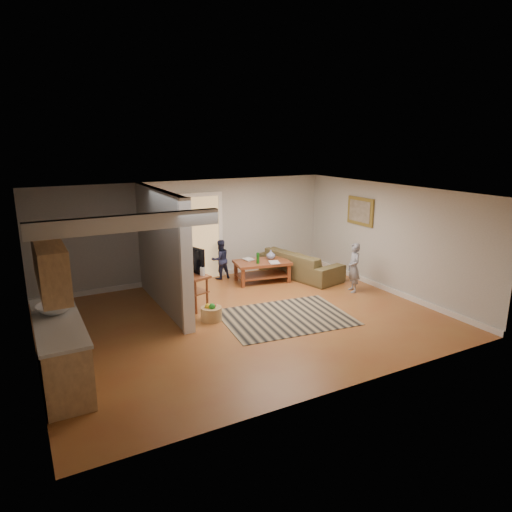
{
  "coord_description": "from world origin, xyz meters",
  "views": [
    {
      "loc": [
        -3.81,
        -7.56,
        3.48
      ],
      "look_at": [
        0.56,
        0.55,
        1.1
      ],
      "focal_mm": 32.0,
      "sensor_mm": 36.0,
      "label": 1
    }
  ],
  "objects_px": {
    "sofa": "(300,276)",
    "coffee_table": "(263,265)",
    "speaker_right": "(173,285)",
    "toy_basket": "(211,313)",
    "speaker_left": "(187,297)",
    "child": "(352,291)",
    "tv_console": "(186,275)",
    "toddler": "(221,278)"
  },
  "relations": [
    {
      "from": "sofa",
      "to": "child",
      "type": "height_order",
      "value": "child"
    },
    {
      "from": "tv_console",
      "to": "child",
      "type": "relative_size",
      "value": 1.09
    },
    {
      "from": "tv_console",
      "to": "speaker_right",
      "type": "xyz_separation_m",
      "value": [
        -0.26,
        0.14,
        -0.22
      ]
    },
    {
      "from": "speaker_right",
      "to": "toddler",
      "type": "height_order",
      "value": "speaker_right"
    },
    {
      "from": "coffee_table",
      "to": "toy_basket",
      "type": "height_order",
      "value": "coffee_table"
    },
    {
      "from": "toddler",
      "to": "toy_basket",
      "type": "bearing_deg",
      "value": 58.19
    },
    {
      "from": "speaker_left",
      "to": "speaker_right",
      "type": "bearing_deg",
      "value": 76.87
    },
    {
      "from": "sofa",
      "to": "coffee_table",
      "type": "bearing_deg",
      "value": 74.49
    },
    {
      "from": "speaker_right",
      "to": "toy_basket",
      "type": "relative_size",
      "value": 2.25
    },
    {
      "from": "toy_basket",
      "to": "tv_console",
      "type": "bearing_deg",
      "value": 97.69
    },
    {
      "from": "toy_basket",
      "to": "speaker_left",
      "type": "bearing_deg",
      "value": 147.56
    },
    {
      "from": "sofa",
      "to": "speaker_left",
      "type": "height_order",
      "value": "speaker_left"
    },
    {
      "from": "sofa",
      "to": "toy_basket",
      "type": "distance_m",
      "value": 3.62
    },
    {
      "from": "coffee_table",
      "to": "speaker_left",
      "type": "bearing_deg",
      "value": -149.61
    },
    {
      "from": "tv_console",
      "to": "speaker_left",
      "type": "relative_size",
      "value": 1.38
    },
    {
      "from": "sofa",
      "to": "toy_basket",
      "type": "height_order",
      "value": "toy_basket"
    },
    {
      "from": "coffee_table",
      "to": "toy_basket",
      "type": "distance_m",
      "value": 2.75
    },
    {
      "from": "toy_basket",
      "to": "child",
      "type": "xyz_separation_m",
      "value": [
        3.6,
        0.05,
        -0.15
      ]
    },
    {
      "from": "tv_console",
      "to": "sofa",
      "type": "bearing_deg",
      "value": -5.57
    },
    {
      "from": "child",
      "to": "toddler",
      "type": "height_order",
      "value": "child"
    },
    {
      "from": "sofa",
      "to": "speaker_left",
      "type": "xyz_separation_m",
      "value": [
        -3.6,
        -1.42,
        0.46
      ]
    },
    {
      "from": "child",
      "to": "sofa",
      "type": "bearing_deg",
      "value": -147.55
    },
    {
      "from": "tv_console",
      "to": "speaker_left",
      "type": "xyz_separation_m",
      "value": [
        -0.26,
        -0.75,
        -0.22
      ]
    },
    {
      "from": "coffee_table",
      "to": "speaker_left",
      "type": "distance_m",
      "value": 2.92
    },
    {
      "from": "speaker_left",
      "to": "speaker_right",
      "type": "height_order",
      "value": "speaker_right"
    },
    {
      "from": "sofa",
      "to": "tv_console",
      "type": "bearing_deg",
      "value": 88.96
    },
    {
      "from": "speaker_left",
      "to": "speaker_right",
      "type": "distance_m",
      "value": 0.89
    },
    {
      "from": "speaker_left",
      "to": "toddler",
      "type": "relative_size",
      "value": 0.91
    },
    {
      "from": "speaker_right",
      "to": "toy_basket",
      "type": "xyz_separation_m",
      "value": [
        0.4,
        -1.14,
        -0.31
      ]
    },
    {
      "from": "speaker_right",
      "to": "child",
      "type": "xyz_separation_m",
      "value": [
        4.0,
        -1.1,
        -0.47
      ]
    },
    {
      "from": "tv_console",
      "to": "speaker_right",
      "type": "relative_size",
      "value": 1.36
    },
    {
      "from": "child",
      "to": "coffee_table",
      "type": "bearing_deg",
      "value": -120.09
    },
    {
      "from": "toy_basket",
      "to": "child",
      "type": "bearing_deg",
      "value": 0.73
    },
    {
      "from": "speaker_right",
      "to": "toddler",
      "type": "bearing_deg",
      "value": 61.96
    },
    {
      "from": "speaker_left",
      "to": "child",
      "type": "distance_m",
      "value": 4.03
    },
    {
      "from": "child",
      "to": "toddler",
      "type": "bearing_deg",
      "value": -117.32
    },
    {
      "from": "sofa",
      "to": "coffee_table",
      "type": "relative_size",
      "value": 1.58
    },
    {
      "from": "child",
      "to": "speaker_right",
      "type": "bearing_deg",
      "value": -86.69
    },
    {
      "from": "tv_console",
      "to": "child",
      "type": "height_order",
      "value": "tv_console"
    },
    {
      "from": "sofa",
      "to": "coffee_table",
      "type": "height_order",
      "value": "coffee_table"
    },
    {
      "from": "speaker_left",
      "to": "toddler",
      "type": "distance_m",
      "value": 2.8
    },
    {
      "from": "sofa",
      "to": "tv_console",
      "type": "relative_size",
      "value": 1.81
    }
  ]
}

